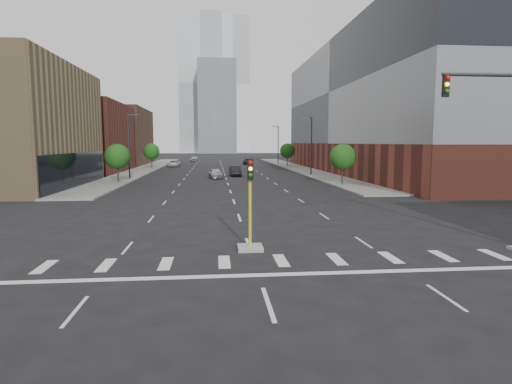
{
  "coord_description": "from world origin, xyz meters",
  "views": [
    {
      "loc": [
        -1.69,
        -11.15,
        5.17
      ],
      "look_at": [
        0.55,
        11.73,
        2.5
      ],
      "focal_mm": 30.0,
      "sensor_mm": 36.0,
      "label": 1
    }
  ],
  "objects": [
    {
      "name": "streetlight_right_b",
      "position": [
        13.41,
        90.0,
        5.01
      ],
      "size": [
        1.6,
        0.22,
        9.07
      ],
      "color": "#2D2D30",
      "rests_on": "ground"
    },
    {
      "name": "car_far_left",
      "position": [
        -10.35,
        81.71,
        0.7
      ],
      "size": [
        2.73,
        5.2,
        1.4
      ],
      "primitive_type": "imported",
      "rotation": [
        0.0,
        0.0,
        -0.08
      ],
      "color": "silver",
      "rests_on": "ground"
    },
    {
      "name": "tree_left_near",
      "position": [
        -14.0,
        45.0,
        3.39
      ],
      "size": [
        3.2,
        3.2,
        4.85
      ],
      "color": "#382619",
      "rests_on": "ground"
    },
    {
      "name": "tower_right",
      "position": [
        10.0,
        260.0,
        40.0
      ],
      "size": [
        20.0,
        20.0,
        80.0
      ],
      "primitive_type": "cube",
      "color": "#B2B7BC",
      "rests_on": "ground"
    },
    {
      "name": "car_mid_right",
      "position": [
        1.55,
        55.14,
        0.77
      ],
      "size": [
        1.81,
        4.74,
        1.54
      ],
      "primitive_type": "imported",
      "rotation": [
        0.0,
        0.0,
        0.04
      ],
      "color": "black",
      "rests_on": "ground"
    },
    {
      "name": "building_left_far_a",
      "position": [
        -27.5,
        66.0,
        6.0
      ],
      "size": [
        20.0,
        22.0,
        12.0
      ],
      "primitive_type": "cube",
      "color": "brown",
      "rests_on": "ground"
    },
    {
      "name": "tower_mid",
      "position": [
        0.0,
        200.0,
        22.0
      ],
      "size": [
        18.0,
        18.0,
        44.0
      ],
      "primitive_type": "cube",
      "color": "slate",
      "rests_on": "ground"
    },
    {
      "name": "tree_right_near",
      "position": [
        14.0,
        40.0,
        3.39
      ],
      "size": [
        3.2,
        3.2,
        4.85
      ],
      "color": "#382619",
      "rests_on": "ground"
    },
    {
      "name": "tower_left",
      "position": [
        -8.0,
        220.0,
        35.0
      ],
      "size": [
        22.0,
        22.0,
        70.0
      ],
      "primitive_type": "cube",
      "color": "#B2B7BC",
      "rests_on": "ground"
    },
    {
      "name": "streetlight_right_a",
      "position": [
        13.41,
        55.0,
        5.01
      ],
      "size": [
        1.6,
        0.22,
        9.07
      ],
      "color": "#2D2D30",
      "rests_on": "ground"
    },
    {
      "name": "car_deep_right",
      "position": [
        6.21,
        89.75,
        0.72
      ],
      "size": [
        2.23,
        5.07,
        1.45
      ],
      "primitive_type": "imported",
      "rotation": [
        0.0,
        0.0,
        0.04
      ],
      "color": "black",
      "rests_on": "ground"
    },
    {
      "name": "tree_left_far",
      "position": [
        -14.0,
        75.0,
        3.39
      ],
      "size": [
        3.2,
        3.2,
        4.85
      ],
      "color": "#382619",
      "rests_on": "ground"
    },
    {
      "name": "streetlight_left",
      "position": [
        -13.41,
        50.0,
        5.01
      ],
      "size": [
        1.6,
        0.22,
        9.07
      ],
      "color": "#2D2D30",
      "rests_on": "ground"
    },
    {
      "name": "sidewalk_right_far",
      "position": [
        15.0,
        74.0,
        0.07
      ],
      "size": [
        5.0,
        92.0,
        0.15
      ],
      "primitive_type": "cube",
      "color": "gray",
      "rests_on": "ground"
    },
    {
      "name": "sidewalk_left_far",
      "position": [
        -15.0,
        74.0,
        0.07
      ],
      "size": [
        5.0,
        92.0,
        0.15
      ],
      "primitive_type": "cube",
      "color": "gray",
      "rests_on": "ground"
    },
    {
      "name": "building_left_far_b",
      "position": [
        -27.5,
        92.0,
        6.5
      ],
      "size": [
        20.0,
        24.0,
        13.0
      ],
      "primitive_type": "cube",
      "color": "brown",
      "rests_on": "ground"
    },
    {
      "name": "car_near_left",
      "position": [
        -1.5,
        50.88,
        0.72
      ],
      "size": [
        2.27,
        4.42,
        1.44
      ],
      "primitive_type": "imported",
      "rotation": [
        0.0,
        0.0,
        0.14
      ],
      "color": "#B7B7BC",
      "rests_on": "ground"
    },
    {
      "name": "car_distant",
      "position": [
        -7.04,
        106.35,
        0.78
      ],
      "size": [
        2.15,
        4.71,
        1.57
      ],
      "primitive_type": "imported",
      "rotation": [
        0.0,
        0.0,
        -0.07
      ],
      "color": "#B5B5BA",
      "rests_on": "ground"
    },
    {
      "name": "tree_right_far",
      "position": [
        14.0,
        80.0,
        3.39
      ],
      "size": [
        3.2,
        3.2,
        4.85
      ],
      "color": "#382619",
      "rests_on": "ground"
    },
    {
      "name": "building_right_main",
      "position": [
        29.5,
        60.0,
        11.0
      ],
      "size": [
        24.0,
        70.0,
        22.0
      ],
      "color": "brown",
      "rests_on": "ground"
    },
    {
      "name": "ground",
      "position": [
        0.0,
        0.0,
        0.0
      ],
      "size": [
        400.0,
        400.0,
        0.0
      ],
      "primitive_type": "plane",
      "color": "black",
      "rests_on": "ground"
    },
    {
      "name": "median_traffic_signal",
      "position": [
        0.0,
        8.97,
        0.97
      ],
      "size": [
        1.2,
        1.2,
        4.4
      ],
      "color": "#999993",
      "rests_on": "ground"
    }
  ]
}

